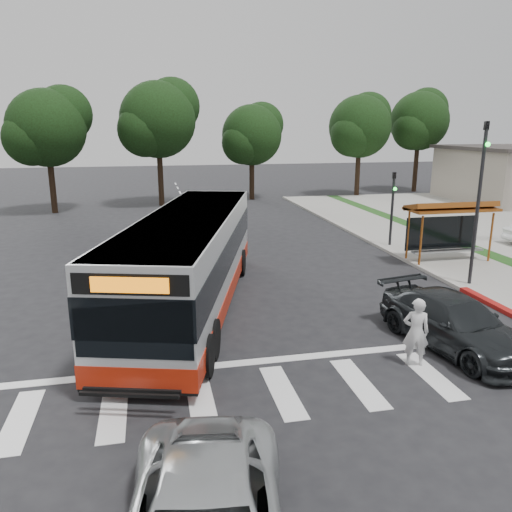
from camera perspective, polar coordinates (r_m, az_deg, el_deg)
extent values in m
plane|color=black|center=(17.08, -1.33, -7.05)|extent=(140.00, 140.00, 0.00)
cube|color=gray|center=(28.11, 18.02, 1.03)|extent=(4.00, 40.00, 0.12)
cube|color=#9E9991|center=(27.17, 14.36, 0.87)|extent=(0.30, 40.00, 0.15)
cube|color=silver|center=(12.67, 3.05, -15.19)|extent=(18.00, 2.60, 0.01)
cylinder|color=brown|center=(23.83, 18.33, 1.65)|extent=(0.10, 0.10, 2.30)
cylinder|color=brown|center=(25.82, 25.25, 1.94)|extent=(0.10, 0.10, 2.30)
cylinder|color=brown|center=(24.85, 16.95, 2.26)|extent=(0.10, 0.10, 2.30)
cylinder|color=brown|center=(26.76, 23.73, 2.51)|extent=(0.10, 0.10, 2.30)
cube|color=brown|center=(25.04, 21.46, 5.01)|extent=(4.20, 1.60, 0.12)
cube|color=brown|center=(25.06, 21.42, 5.37)|extent=(4.20, 1.32, 0.51)
cube|color=black|center=(25.75, 20.48, 2.50)|extent=(3.80, 0.06, 1.60)
cube|color=gray|center=(25.42, 21.04, 0.56)|extent=(3.60, 0.40, 0.08)
cylinder|color=black|center=(21.42, 24.01, 5.14)|extent=(0.14, 0.14, 6.50)
imported|color=black|center=(21.21, 24.79, 12.48)|extent=(0.16, 0.20, 1.00)
sphere|color=#19E533|center=(21.07, 24.98, 11.50)|extent=(0.18, 0.18, 0.18)
cylinder|color=black|center=(27.51, 15.28, 5.07)|extent=(0.14, 0.14, 4.00)
imported|color=black|center=(27.31, 15.49, 8.18)|extent=(0.16, 0.20, 1.00)
sphere|color=#19E533|center=(27.19, 15.61, 7.40)|extent=(0.18, 0.18, 0.18)
cylinder|color=black|center=(47.71, 11.53, 9.48)|extent=(0.44, 0.44, 4.40)
sphere|color=black|center=(47.54, 11.78, 14.28)|extent=(5.60, 5.60, 5.60)
sphere|color=black|center=(48.77, 12.69, 15.41)|extent=(4.20, 4.20, 4.20)
sphere|color=black|center=(46.52, 10.95, 13.46)|extent=(3.92, 3.92, 3.92)
cylinder|color=black|center=(52.61, 17.78, 9.66)|extent=(0.44, 0.44, 4.84)
sphere|color=black|center=(52.47, 18.16, 14.45)|extent=(5.60, 5.60, 5.60)
sphere|color=black|center=(53.78, 18.87, 15.55)|extent=(4.20, 4.20, 4.20)
sphere|color=black|center=(51.37, 17.51, 13.65)|extent=(3.92, 3.92, 3.92)
cylinder|color=black|center=(41.80, -10.86, 8.99)|extent=(0.44, 0.44, 4.84)
sphere|color=black|center=(41.62, -11.16, 15.03)|extent=(6.00, 6.00, 6.00)
sphere|color=black|center=(42.59, -9.58, 16.56)|extent=(4.50, 4.50, 4.50)
sphere|color=black|center=(40.86, -12.59, 13.89)|extent=(4.20, 4.20, 4.20)
cylinder|color=black|center=(44.72, -0.48, 9.03)|extent=(0.44, 0.44, 3.96)
sphere|color=black|center=(44.52, -0.49, 13.65)|extent=(5.20, 5.20, 5.20)
sphere|color=black|center=(45.49, 0.63, 14.80)|extent=(3.90, 3.90, 3.90)
sphere|color=black|center=(43.72, -1.51, 12.80)|extent=(3.64, 3.64, 3.64)
cylinder|color=black|center=(40.44, -22.26, 7.69)|extent=(0.44, 0.44, 4.40)
sphere|color=black|center=(40.23, -22.82, 13.34)|extent=(5.60, 5.60, 5.60)
sphere|color=black|center=(40.89, -21.16, 14.90)|extent=(4.20, 4.20, 4.20)
sphere|color=black|center=(39.74, -24.32, 12.17)|extent=(3.92, 3.92, 3.92)
imported|color=silver|center=(14.20, 17.81, -8.27)|extent=(0.81, 0.67, 1.91)
imported|color=black|center=(15.76, 21.73, -7.10)|extent=(3.03, 5.49, 1.51)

